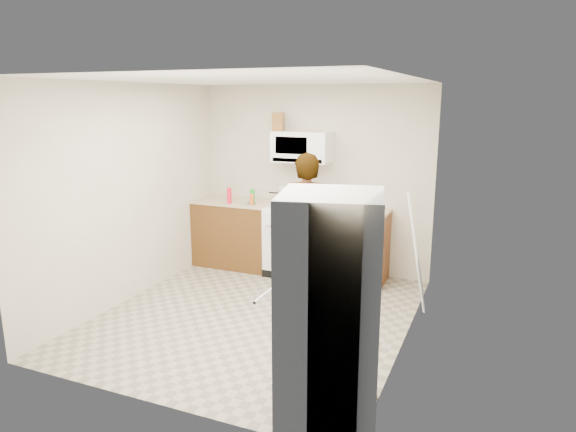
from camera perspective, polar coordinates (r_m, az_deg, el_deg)
The scene contains 20 objects.
floor at distance 5.73m, azimuth -3.54°, elevation -10.96°, with size 3.60×3.60×0.00m, color gray.
back_wall at distance 6.97m, azimuth 2.86°, elevation 4.10°, with size 3.20×0.02×2.50m, color beige.
right_wall at distance 4.87m, azimuth 13.28°, elevation -0.12°, with size 0.02×3.60×2.50m, color beige.
cabinet_left at distance 7.29m, azimuth -5.74°, elevation -1.99°, with size 1.12×0.62×0.90m, color #572E14.
counter_left at distance 7.18m, azimuth -5.82°, elevation 1.62°, with size 1.14×0.64×0.04m, color tan.
cabinet_right at distance 6.67m, azimuth 7.40°, elevation -3.46°, with size 0.80×0.62×0.90m, color #572E14.
counter_right at distance 6.55m, azimuth 7.52°, elevation 0.47°, with size 0.82×0.64×0.04m, color tan.
gas_range at distance 6.89m, azimuth 1.13°, elevation -2.51°, with size 0.76×0.65×1.13m.
microwave at distance 6.78m, azimuth 1.58°, elevation 7.70°, with size 0.76×0.38×0.40m, color white.
person at distance 6.08m, azimuth 2.06°, elevation -0.97°, with size 0.63×0.41×1.72m, color tan.
fridge at distance 3.72m, azimuth 4.63°, elevation -10.40°, with size 0.70×0.70×1.70m, color silver.
kettle at distance 6.57m, azimuth 8.72°, elevation 1.34°, with size 0.14×0.14×0.16m, color white.
jug at distance 6.83m, azimuth -1.07°, elevation 10.43°, with size 0.14×0.14×0.24m, color brown.
saucepan at distance 6.93m, azimuth -0.13°, elevation 2.13°, with size 0.24×0.24×0.13m, color #A9A9AD.
tray at distance 6.62m, azimuth 1.69°, elevation 1.04°, with size 0.25×0.16×0.05m, color silver.
bottle_spray at distance 6.96m, azimuth -6.54°, elevation 2.27°, with size 0.06×0.06×0.21m, color red.
bottle_hot_sauce at distance 6.82m, azimuth -4.04°, elevation 1.83°, with size 0.05×0.05×0.15m, color #E44F19.
bottle_green_cap at distance 6.88m, azimuth -3.97°, elevation 2.16°, with size 0.06×0.06×0.20m, color #1B9727.
pot_lid at distance 6.89m, azimuth -4.46°, elevation 1.36°, with size 0.22×0.22×0.01m, color silver.
broom at distance 5.67m, azimuth 14.10°, elevation -4.16°, with size 0.03×0.03×1.38m, color white.
Camera 1 is at (2.35, -4.68, 2.32)m, focal length 32.00 mm.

